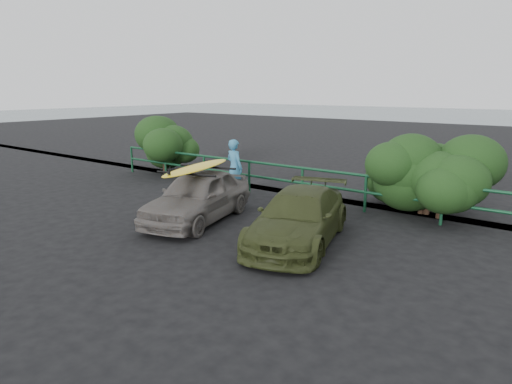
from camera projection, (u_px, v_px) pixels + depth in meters
ground at (147, 237)px, 10.31m from camera, size 80.00×80.00×0.00m
guardrail at (275, 180)px, 14.06m from camera, size 14.00×0.08×1.04m
shrub_left at (177, 151)px, 17.12m from camera, size 3.20×2.40×1.97m
shrub_right at (450, 182)px, 11.37m from camera, size 3.20×2.40×2.02m
sedan at (198, 196)px, 11.45m from camera, size 2.40×3.98×1.27m
olive_vehicle at (299, 217)px, 9.80m from camera, size 2.66×4.21×1.14m
man at (234, 168)px, 14.12m from camera, size 0.71×0.53×1.76m
roof_rack at (197, 170)px, 11.30m from camera, size 1.84×1.49×0.05m
surfboard at (197, 167)px, 11.29m from camera, size 1.34×3.02×0.09m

